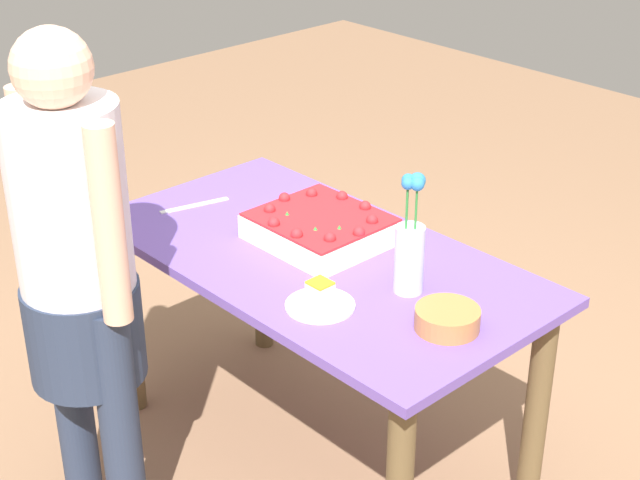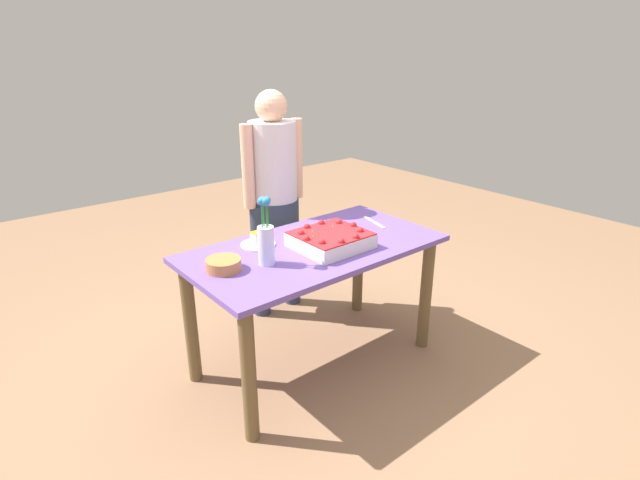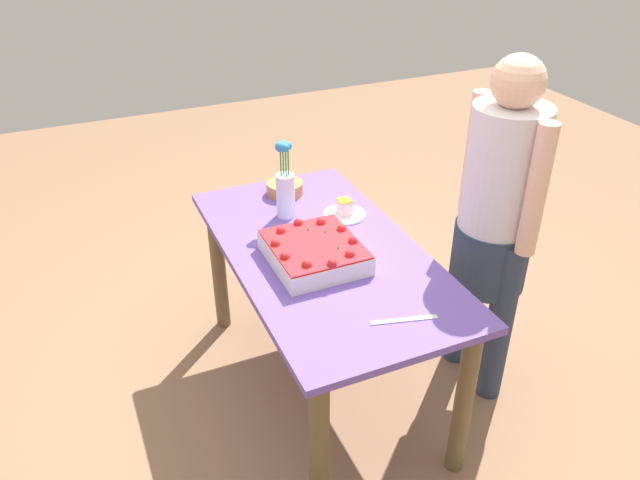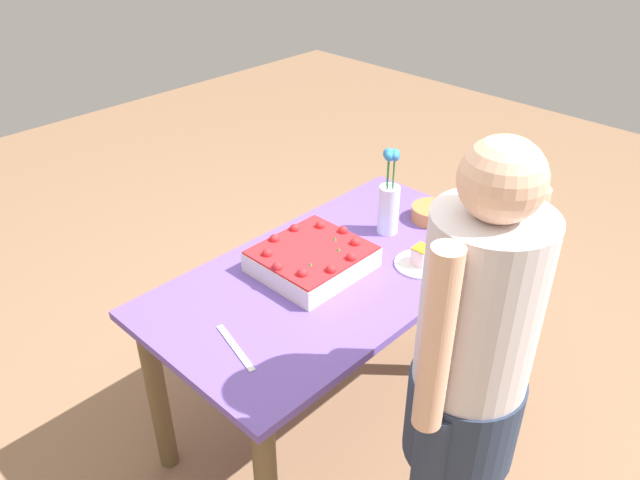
{
  "view_description": "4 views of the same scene",
  "coord_description": "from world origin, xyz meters",
  "px_view_note": "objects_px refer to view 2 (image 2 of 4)",
  "views": [
    {
      "loc": [
        -1.88,
        1.73,
        2.07
      ],
      "look_at": [
        0.04,
        -0.05,
        0.75
      ],
      "focal_mm": 55.0,
      "sensor_mm": 36.0,
      "label": 1
    },
    {
      "loc": [
        -1.56,
        -1.93,
        1.74
      ],
      "look_at": [
        0.03,
        -0.01,
        0.76
      ],
      "focal_mm": 28.0,
      "sensor_mm": 36.0,
      "label": 2
    },
    {
      "loc": [
        1.93,
        -0.86,
        2.05
      ],
      "look_at": [
        0.07,
        -0.05,
        0.83
      ],
      "focal_mm": 35.0,
      "sensor_mm": 36.0,
      "label": 3
    },
    {
      "loc": [
        1.36,
        1.23,
        2.0
      ],
      "look_at": [
        -0.0,
        -0.08,
        0.82
      ],
      "focal_mm": 35.0,
      "sensor_mm": 36.0,
      "label": 4
    }
  ],
  "objects_px": {
    "cake_knife": "(374,222)",
    "flower_vase": "(266,239)",
    "fruit_bowl": "(224,265)",
    "person_standing": "(274,191)",
    "sheet_cake": "(331,239)",
    "serving_plate_with_slice": "(258,241)"
  },
  "relations": [
    {
      "from": "cake_knife",
      "to": "flower_vase",
      "type": "relative_size",
      "value": 0.68
    },
    {
      "from": "flower_vase",
      "to": "fruit_bowl",
      "type": "height_order",
      "value": "flower_vase"
    },
    {
      "from": "person_standing",
      "to": "flower_vase",
      "type": "bearing_deg",
      "value": -37.17
    },
    {
      "from": "cake_knife",
      "to": "fruit_bowl",
      "type": "distance_m",
      "value": 1.05
    },
    {
      "from": "sheet_cake",
      "to": "flower_vase",
      "type": "distance_m",
      "value": 0.4
    },
    {
      "from": "sheet_cake",
      "to": "cake_knife",
      "type": "bearing_deg",
      "value": 15.85
    },
    {
      "from": "cake_knife",
      "to": "serving_plate_with_slice",
      "type": "bearing_deg",
      "value": 94.07
    },
    {
      "from": "serving_plate_with_slice",
      "to": "cake_knife",
      "type": "xyz_separation_m",
      "value": [
        0.75,
        -0.14,
        -0.02
      ]
    },
    {
      "from": "serving_plate_with_slice",
      "to": "fruit_bowl",
      "type": "xyz_separation_m",
      "value": [
        -0.3,
        -0.16,
        0.01
      ]
    },
    {
      "from": "serving_plate_with_slice",
      "to": "fruit_bowl",
      "type": "distance_m",
      "value": 0.34
    },
    {
      "from": "sheet_cake",
      "to": "person_standing",
      "type": "distance_m",
      "value": 0.75
    },
    {
      "from": "sheet_cake",
      "to": "cake_knife",
      "type": "xyz_separation_m",
      "value": [
        0.46,
        0.13,
        -0.04
      ]
    },
    {
      "from": "sheet_cake",
      "to": "serving_plate_with_slice",
      "type": "xyz_separation_m",
      "value": [
        -0.29,
        0.27,
        -0.02
      ]
    },
    {
      "from": "cake_knife",
      "to": "flower_vase",
      "type": "height_order",
      "value": "flower_vase"
    },
    {
      "from": "serving_plate_with_slice",
      "to": "person_standing",
      "type": "bearing_deg",
      "value": 47.25
    },
    {
      "from": "cake_knife",
      "to": "person_standing",
      "type": "height_order",
      "value": "person_standing"
    },
    {
      "from": "sheet_cake",
      "to": "fruit_bowl",
      "type": "bearing_deg",
      "value": 170.11
    },
    {
      "from": "serving_plate_with_slice",
      "to": "cake_knife",
      "type": "distance_m",
      "value": 0.76
    },
    {
      "from": "sheet_cake",
      "to": "fruit_bowl",
      "type": "distance_m",
      "value": 0.6
    },
    {
      "from": "cake_knife",
      "to": "person_standing",
      "type": "distance_m",
      "value": 0.69
    },
    {
      "from": "sheet_cake",
      "to": "flower_vase",
      "type": "relative_size",
      "value": 1.07
    },
    {
      "from": "flower_vase",
      "to": "cake_knife",
      "type": "bearing_deg",
      "value": 6.69
    }
  ]
}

